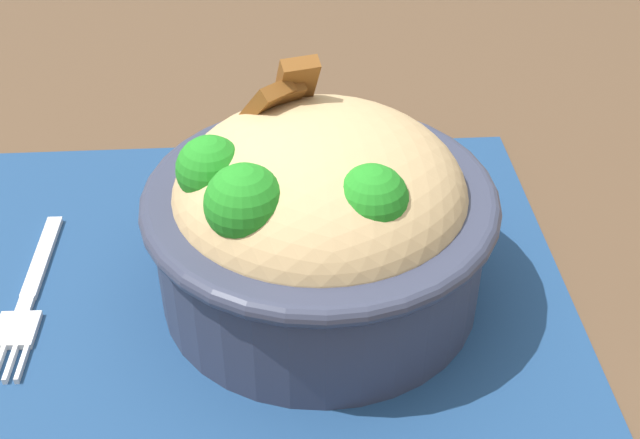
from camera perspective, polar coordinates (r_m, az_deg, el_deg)
table at (r=0.54m, az=-6.74°, el=-9.18°), size 1.20×0.99×0.74m
placemat at (r=0.48m, az=-6.62°, el=-5.71°), size 0.40×0.34×0.00m
bowl at (r=0.45m, az=-0.10°, el=0.18°), size 0.20×0.20×0.13m
fork at (r=0.50m, az=-19.26°, el=-5.18°), size 0.02×0.14×0.00m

